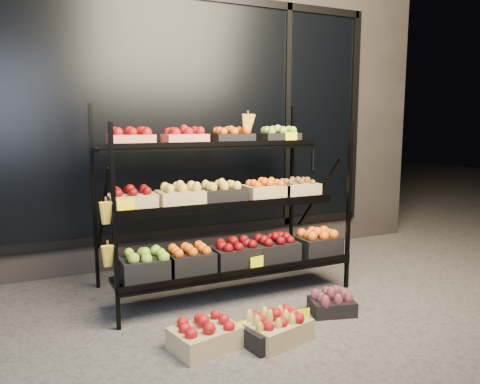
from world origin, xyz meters
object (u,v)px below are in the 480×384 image
display_rack (223,204)px  floor_crate_midleft (270,329)px  floor_crate_midright (277,327)px  floor_crate_left (205,334)px

display_rack → floor_crate_midleft: bearing=-95.9°
floor_crate_midleft → floor_crate_midright: floor_crate_midright is taller
display_rack → floor_crate_midright: size_ratio=4.46×
display_rack → floor_crate_midright: bearing=-93.1°
display_rack → floor_crate_midright: (-0.06, -1.06, -0.69)m
display_rack → floor_crate_left: 1.30m
floor_crate_midleft → floor_crate_left: bearing=155.6°
floor_crate_left → floor_crate_midleft: size_ratio=1.10×
display_rack → floor_crate_midleft: 1.27m
floor_crate_midright → floor_crate_left: bearing=153.9°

